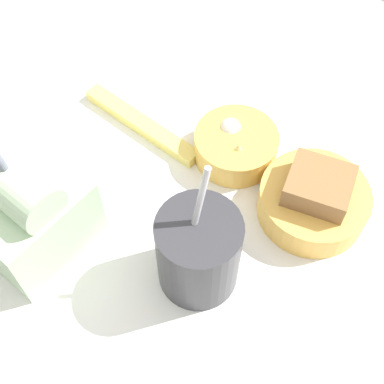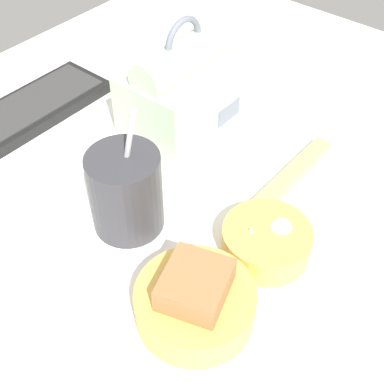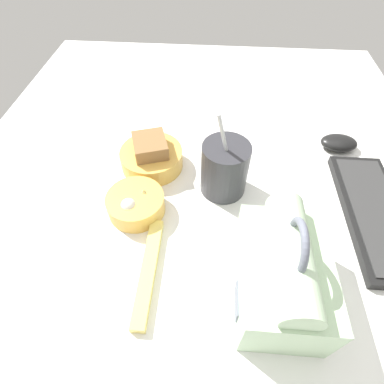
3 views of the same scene
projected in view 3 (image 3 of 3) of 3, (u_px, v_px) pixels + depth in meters
desk_surface at (201, 194)px, 64.55cm from camera, size 140.00×110.00×2.00cm
keyboard at (374, 214)px, 58.69cm from camera, size 30.65×11.00×2.10cm
lunch_bag at (283, 273)px, 44.77cm from camera, size 19.25×13.05×18.28cm
soup_cup at (225, 168)px, 59.87cm from camera, size 9.47×9.47×19.18cm
bento_bowl_sandwich at (151, 156)px, 66.69cm from camera, size 13.84×13.84×7.55cm
bento_bowl_snacks at (136, 203)px, 58.88cm from camera, size 11.33×11.33×5.05cm
computer_mouse at (339, 143)px, 71.58cm from camera, size 5.86×8.50×3.09cm
chopstick_case at (148, 271)px, 51.19cm from camera, size 19.83×2.40×1.60cm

